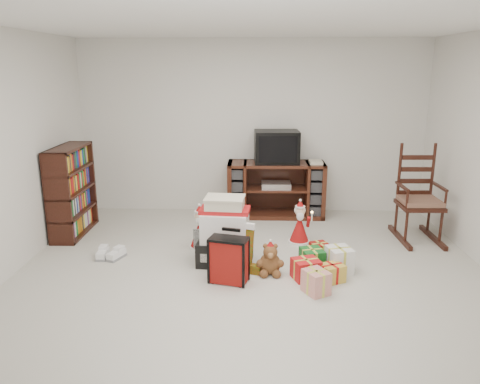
% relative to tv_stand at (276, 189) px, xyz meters
% --- Properties ---
extents(room, '(5.01, 5.01, 2.51)m').
position_rel_tv_stand_xyz_m(room, '(-0.34, -2.22, 0.85)').
color(room, beige).
rests_on(room, ground).
extents(tv_stand, '(1.38, 0.50, 0.79)m').
position_rel_tv_stand_xyz_m(tv_stand, '(0.00, 0.00, 0.00)').
color(tv_stand, '#441A13').
rests_on(tv_stand, floor).
extents(bookshelf, '(0.31, 0.93, 1.14)m').
position_rel_tv_stand_xyz_m(bookshelf, '(-2.65, -0.81, 0.15)').
color(bookshelf, '#38150F').
rests_on(bookshelf, floor).
extents(rocking_chair, '(0.52, 0.83, 1.24)m').
position_rel_tv_stand_xyz_m(rocking_chair, '(1.73, -0.87, 0.03)').
color(rocking_chair, '#38150F').
rests_on(rocking_chair, floor).
extents(gift_pile, '(0.62, 0.48, 0.74)m').
position_rel_tv_stand_xyz_m(gift_pile, '(-0.63, -1.72, -0.07)').
color(gift_pile, black).
rests_on(gift_pile, floor).
extents(red_suitcase, '(0.40, 0.28, 0.55)m').
position_rel_tv_stand_xyz_m(red_suitcase, '(-0.57, -2.21, -0.16)').
color(red_suitcase, maroon).
rests_on(red_suitcase, floor).
extents(stocking, '(0.27, 0.19, 0.54)m').
position_rel_tv_stand_xyz_m(stocking, '(-0.42, -1.91, -0.13)').
color(stocking, '#0D7A13').
rests_on(stocking, floor).
extents(teddy_bear, '(0.22, 0.20, 0.33)m').
position_rel_tv_stand_xyz_m(teddy_bear, '(-0.15, -2.00, -0.25)').
color(teddy_bear, brown).
rests_on(teddy_bear, floor).
extents(santa_figurine, '(0.27, 0.26, 0.55)m').
position_rel_tv_stand_xyz_m(santa_figurine, '(0.24, -1.10, -0.18)').
color(santa_figurine, maroon).
rests_on(santa_figurine, floor).
extents(mrs_claus_figurine, '(0.26, 0.25, 0.54)m').
position_rel_tv_stand_xyz_m(mrs_claus_figurine, '(-0.96, -1.31, -0.19)').
color(mrs_claus_figurine, maroon).
rests_on(mrs_claus_figurine, floor).
extents(sneaker_pair, '(0.32, 0.27, 0.09)m').
position_rel_tv_stand_xyz_m(sneaker_pair, '(-1.96, -1.63, -0.35)').
color(sneaker_pair, white).
rests_on(sneaker_pair, floor).
extents(gift_cluster, '(0.69, 0.96, 0.24)m').
position_rel_tv_stand_xyz_m(gift_cluster, '(0.38, -2.01, -0.28)').
color(gift_cluster, red).
rests_on(gift_cluster, floor).
extents(crt_television, '(0.63, 0.47, 0.45)m').
position_rel_tv_stand_xyz_m(crt_television, '(-0.00, -0.00, 0.62)').
color(crt_television, black).
rests_on(crt_television, tv_stand).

